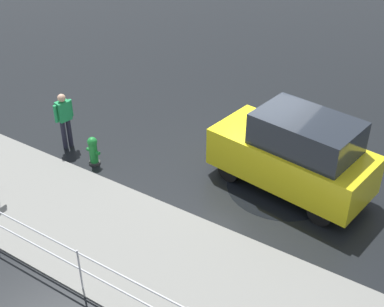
# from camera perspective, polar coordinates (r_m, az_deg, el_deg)

# --- Properties ---
(ground_plane) EXTENTS (60.00, 60.00, 0.00)m
(ground_plane) POSITION_cam_1_polar(r_m,az_deg,el_deg) (14.19, 6.54, -1.27)
(ground_plane) COLOR black
(kerb_strip) EXTENTS (24.00, 3.20, 0.04)m
(kerb_strip) POSITION_cam_1_polar(r_m,az_deg,el_deg) (11.38, -3.48, -11.24)
(kerb_strip) COLOR slate
(kerb_strip) RESTS_ON ground
(moving_hatchback) EXTENTS (4.09, 2.21, 2.06)m
(moving_hatchback) POSITION_cam_1_polar(r_m,az_deg,el_deg) (12.94, 10.94, 0.02)
(moving_hatchback) COLOR yellow
(moving_hatchback) RESTS_ON ground
(fire_hydrant) EXTENTS (0.42, 0.31, 0.80)m
(fire_hydrant) POSITION_cam_1_polar(r_m,az_deg,el_deg) (14.20, -10.49, 0.29)
(fire_hydrant) COLOR #197A2D
(fire_hydrant) RESTS_ON ground
(pedestrian) EXTENTS (0.31, 0.56, 1.62)m
(pedestrian) POSITION_cam_1_polar(r_m,az_deg,el_deg) (14.80, -13.48, 3.87)
(pedestrian) COLOR #1E8C4C
(pedestrian) RESTS_ON ground
(metal_railing) EXTENTS (7.44, 0.04, 1.05)m
(metal_railing) POSITION_cam_1_polar(r_m,az_deg,el_deg) (9.87, -6.61, -14.27)
(metal_railing) COLOR #B7BABF
(metal_railing) RESTS_ON ground
(puddle_patch) EXTENTS (2.71, 2.71, 0.01)m
(puddle_patch) POSITION_cam_1_polar(r_m,az_deg,el_deg) (13.53, 9.46, -3.46)
(puddle_patch) COLOR black
(puddle_patch) RESTS_ON ground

